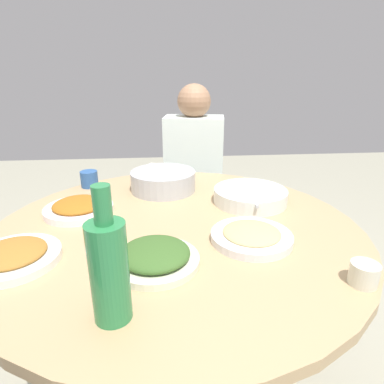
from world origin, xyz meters
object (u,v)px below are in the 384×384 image
Objects in this scene: rice_bowl at (163,180)px; stool_for_diner_right at (194,241)px; tea_cup_near at (364,274)px; round_dining_table at (177,259)px; dish_noodles at (251,235)px; tea_cup_far at (89,179)px; soup_bowl at (250,196)px; dish_tofu_braise at (12,256)px; diner_right at (194,161)px; dish_stirfry at (79,207)px; dish_greens at (155,256)px; green_bottle at (109,269)px.

rice_bowl is 0.63× the size of stool_for_diner_right.
round_dining_table is at bearing 140.04° from tea_cup_near.
dish_noodles is 0.56× the size of stool_for_diner_right.
tea_cup_far is (-0.60, 0.55, 0.02)m from dish_noodles.
tea_cup_far is (-0.67, 0.25, 0.01)m from soup_bowl.
dish_tofu_braise reaches higher than dish_noodles.
rice_bowl is 0.37× the size of diner_right.
diner_right is (0.50, 0.75, -0.03)m from dish_stirfry.
dish_greens is at bearing -106.36° from round_dining_table.
green_bottle reaches higher than dish_greens.
round_dining_table is 0.38m from soup_bowl.
dish_noodles reaches higher than stool_for_diner_right.
soup_bowl is 0.93m from stool_for_diner_right.
rice_bowl is at bearing -109.34° from stool_for_diner_right.
dish_greens is (-0.07, -0.23, 0.16)m from round_dining_table.
tea_cup_far is 0.91m from stool_for_diner_right.
rice_bowl is at bearing 81.92° from green_bottle.
dish_greens is 0.96× the size of dish_tofu_braise.
soup_bowl is at bearing 3.57° from dish_stirfry.
diner_right is at bearing 60.75° from dish_tofu_braise.
tea_cup_far is 0.10× the size of diner_right.
rice_bowl reaches higher than dish_greens.
round_dining_table is at bearing 73.64° from dish_greens.
dish_stirfry is 1.07m from stool_for_diner_right.
tea_cup_near is 0.15× the size of stool_for_diner_right.
stool_for_diner_right is at bearing 0.00° from diner_right.
rice_bowl is at bearing 152.87° from soup_bowl.
dish_greens is (-0.37, -0.41, -0.00)m from soup_bowl.
dish_noodles is 0.33× the size of diner_right.
dish_noodles is (-0.08, -0.30, -0.01)m from soup_bowl.
dish_noodles is (0.27, -0.48, -0.03)m from rice_bowl.
tea_cup_far is (0.08, 0.61, 0.02)m from dish_tofu_braise.
dish_greens is 0.97× the size of dish_stirfry.
dish_noodles is 3.31× the size of tea_cup_far.
dish_noodles is at bearing 4.83° from dish_tofu_braise.
soup_bowl is 0.41× the size of diner_right.
dish_noodles is (0.29, 0.10, -0.01)m from dish_greens.
stool_for_diner_right is (-0.08, 1.01, -0.57)m from dish_noodles.
dish_tofu_braise is 0.62m from tea_cup_far.
dish_stirfry is 0.90m from diner_right.
dish_noodles is at bearing 19.16° from dish_greens.
stool_for_diner_right is (-0.15, 0.70, -0.58)m from soup_bowl.
tea_cup_far is (-0.33, 0.07, -0.01)m from rice_bowl.
diner_right is at bearing 56.31° from dish_stirfry.
round_dining_table is at bearing 22.55° from dish_tofu_braise.
dish_greens is 0.54× the size of stool_for_diner_right.
dish_tofu_braise is (-0.75, -0.36, -0.01)m from soup_bowl.
dish_stirfry is at bearing 127.96° from dish_greens.
soup_bowl is 1.31× the size of dish_greens.
tea_cup_far is (-0.37, 0.42, 0.17)m from round_dining_table.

